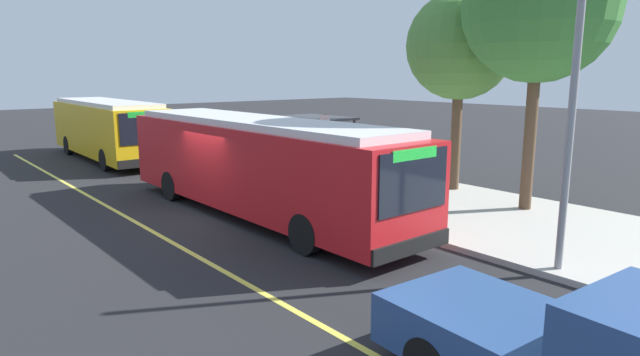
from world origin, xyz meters
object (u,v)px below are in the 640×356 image
(pedestrian_commuter, at_px, (312,162))
(route_sign_post, at_px, (325,145))
(transit_bus_main, at_px, (258,163))
(waiting_bench, at_px, (322,167))
(transit_bus_second, at_px, (108,128))

(pedestrian_commuter, bearing_deg, route_sign_post, -23.40)
(transit_bus_main, bearing_deg, waiting_bench, 119.19)
(route_sign_post, height_order, pedestrian_commuter, route_sign_post)
(transit_bus_second, height_order, pedestrian_commuter, transit_bus_second)
(route_sign_post, xyz_separation_m, pedestrian_commuter, (-1.47, 0.64, -0.84))
(pedestrian_commuter, bearing_deg, transit_bus_main, -65.90)
(waiting_bench, height_order, route_sign_post, route_sign_post)
(waiting_bench, relative_size, pedestrian_commuter, 0.95)
(waiting_bench, height_order, pedestrian_commuter, pedestrian_commuter)
(transit_bus_main, relative_size, transit_bus_second, 1.15)
(transit_bus_second, bearing_deg, route_sign_post, 9.81)
(transit_bus_main, bearing_deg, transit_bus_second, 179.34)
(waiting_bench, relative_size, route_sign_post, 0.57)
(transit_bus_main, distance_m, transit_bus_second, 13.94)
(transit_bus_main, relative_size, route_sign_post, 4.32)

